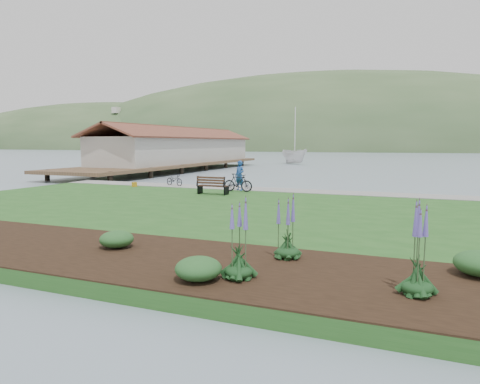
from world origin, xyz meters
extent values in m
plane|color=slate|center=(0.00, 0.00, 0.00)|extent=(600.00, 600.00, 0.00)
cube|color=#204F1C|center=(0.00, -2.00, 0.20)|extent=(34.00, 20.00, 0.40)
cube|color=gray|center=(0.00, 6.90, 0.42)|extent=(34.00, 2.20, 0.03)
cube|color=black|center=(3.00, -9.80, 0.42)|extent=(24.00, 4.40, 0.04)
cube|color=#4C3826|center=(-20.00, 26.00, 0.85)|extent=(8.00, 36.00, 0.30)
cube|color=#B2ADA3|center=(-20.00, 28.00, 2.50)|extent=(6.40, 28.00, 3.00)
cube|color=black|center=(-3.71, 3.37, 0.90)|extent=(1.77, 0.64, 0.06)
cube|color=black|center=(-3.71, 3.04, 1.23)|extent=(1.77, 0.19, 0.55)
cube|color=black|center=(-4.57, 3.38, 0.64)|extent=(0.07, 0.61, 0.49)
cube|color=black|center=(-2.84, 3.36, 0.64)|extent=(0.07, 0.61, 0.49)
imported|color=#1F4790|center=(-3.03, 5.85, 1.51)|extent=(0.95, 0.81, 2.22)
imported|color=black|center=(-8.41, 6.89, 0.82)|extent=(1.04, 1.70, 0.84)
imported|color=black|center=(-2.85, 5.15, 0.96)|extent=(0.56, 1.86, 1.12)
imported|color=silver|center=(-10.58, 47.85, 0.00)|extent=(15.58, 15.58, 28.78)
cube|color=#C58617|center=(-10.59, 5.23, 0.56)|extent=(0.27, 0.34, 0.32)
ellipsoid|color=#123317|center=(3.67, -10.68, 0.59)|extent=(0.62, 0.62, 0.31)
cone|color=#504198|center=(3.67, -10.68, 1.54)|extent=(0.32, 0.32, 1.59)
ellipsoid|color=#123317|center=(4.21, -8.67, 0.59)|extent=(0.62, 0.62, 0.31)
cone|color=#504198|center=(4.21, -8.67, 1.46)|extent=(0.36, 0.36, 1.43)
ellipsoid|color=#123317|center=(7.29, -10.30, 0.59)|extent=(0.62, 0.62, 0.31)
cone|color=#504198|center=(7.29, -10.30, 1.56)|extent=(0.36, 0.36, 1.62)
ellipsoid|color=#1E4C21|center=(-0.61, -9.40, 0.68)|extent=(0.96, 0.96, 0.48)
ellipsoid|color=#1E4C21|center=(2.91, -11.12, 0.70)|extent=(1.02, 1.02, 0.51)
ellipsoid|color=#1E4C21|center=(8.61, -8.46, 0.72)|extent=(1.12, 1.12, 0.56)
camera|label=1|loc=(7.13, -19.11, 3.40)|focal=32.00mm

